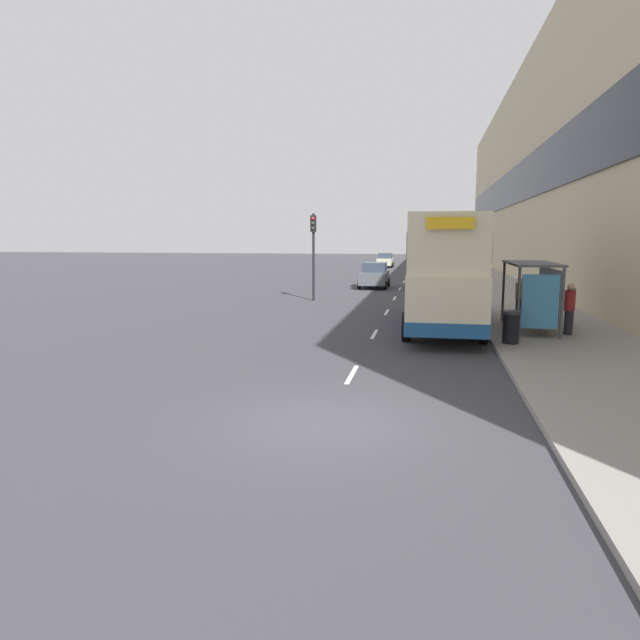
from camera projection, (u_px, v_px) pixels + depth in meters
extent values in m
plane|color=#38383D|center=(325.00, 423.00, 10.94)|extent=(220.00, 220.00, 0.00)
cube|color=gray|center=(484.00, 279.00, 47.17)|extent=(5.00, 93.00, 0.14)
cube|color=#C6B793|center=(541.00, 170.00, 45.17)|extent=(3.00, 93.00, 17.60)
cube|color=black|center=(520.00, 182.00, 45.58)|extent=(0.12, 89.28, 3.17)
cube|color=silver|center=(352.00, 374.00, 14.79)|extent=(0.12, 2.00, 0.01)
cube|color=silver|center=(374.00, 334.00, 20.91)|extent=(0.12, 2.00, 0.01)
cube|color=silver|center=(387.00, 312.00, 27.04)|extent=(0.12, 2.00, 0.01)
cube|color=silver|center=(394.00, 298.00, 33.17)|extent=(0.12, 2.00, 0.01)
cube|color=silver|center=(400.00, 289.00, 39.29)|extent=(0.12, 2.00, 0.01)
cube|color=silver|center=(404.00, 282.00, 45.42)|extent=(0.12, 2.00, 0.01)
cube|color=silver|center=(407.00, 276.00, 51.54)|extent=(0.12, 2.00, 0.01)
cube|color=#4C4C51|center=(532.00, 263.00, 20.85)|extent=(1.60, 4.20, 0.08)
cylinder|color=#4C4C51|center=(518.00, 303.00, 19.21)|extent=(0.10, 0.10, 2.40)
cylinder|color=#4C4C51|center=(503.00, 292.00, 23.10)|extent=(0.10, 0.10, 2.40)
cylinder|color=#4C4C51|center=(562.00, 304.00, 18.95)|extent=(0.10, 0.10, 2.40)
cylinder|color=#4C4C51|center=(540.00, 292.00, 22.84)|extent=(0.10, 0.10, 2.40)
cube|color=#99A8B2|center=(549.00, 294.00, 20.89)|extent=(0.04, 3.68, 1.92)
cube|color=#3F8CBF|center=(540.00, 302.00, 19.13)|extent=(1.19, 0.10, 1.82)
cube|color=maroon|center=(536.00, 317.00, 21.09)|extent=(0.36, 2.80, 0.08)
cube|color=beige|center=(443.00, 291.00, 22.49)|extent=(2.55, 11.02, 1.85)
cube|color=beige|center=(444.00, 243.00, 22.22)|extent=(2.50, 10.69, 1.95)
cube|color=#1E518C|center=(442.00, 309.00, 22.59)|extent=(2.58, 11.07, 0.45)
cube|color=#2D3847|center=(443.00, 282.00, 22.44)|extent=(2.58, 10.36, 0.81)
cube|color=#2D3847|center=(444.00, 245.00, 22.23)|extent=(2.55, 10.36, 0.94)
cube|color=yellow|center=(450.00, 223.00, 16.79)|extent=(1.40, 0.08, 0.36)
cylinder|color=black|center=(412.00, 303.00, 26.50)|extent=(0.30, 1.00, 1.00)
cylinder|color=black|center=(469.00, 304.00, 26.03)|extent=(0.30, 1.00, 1.00)
cylinder|color=black|center=(407.00, 326.00, 19.54)|extent=(0.30, 1.00, 1.00)
cylinder|color=black|center=(483.00, 329.00, 19.07)|extent=(0.30, 1.00, 1.00)
cube|color=#4C5156|center=(436.00, 275.00, 42.52)|extent=(1.84, 4.13, 0.80)
cube|color=#2D3847|center=(437.00, 266.00, 42.22)|extent=(1.62, 1.98, 0.65)
cylinder|color=black|center=(424.00, 279.00, 43.99)|extent=(0.20, 0.60, 0.60)
cylinder|color=black|center=(448.00, 280.00, 43.66)|extent=(0.20, 0.60, 0.60)
cylinder|color=black|center=(424.00, 282.00, 41.50)|extent=(0.20, 0.60, 0.60)
cylinder|color=black|center=(449.00, 282.00, 41.17)|extent=(0.20, 0.60, 0.60)
cube|color=#4C5156|center=(374.00, 278.00, 39.91)|extent=(1.80, 4.18, 0.81)
cube|color=#2D3847|center=(375.00, 267.00, 40.01)|extent=(1.58, 2.01, 0.66)
cylinder|color=black|center=(386.00, 285.00, 38.54)|extent=(0.20, 0.60, 0.60)
cylinder|color=black|center=(359.00, 285.00, 38.87)|extent=(0.20, 0.60, 0.60)
cylinder|color=black|center=(388.00, 282.00, 41.06)|extent=(0.20, 0.60, 0.60)
cylinder|color=black|center=(363.00, 282.00, 41.39)|extent=(0.20, 0.60, 0.60)
cube|color=#B7B799|center=(385.00, 262.00, 66.96)|extent=(1.72, 3.92, 0.75)
cube|color=#2D3847|center=(385.00, 256.00, 67.05)|extent=(1.52, 1.88, 0.61)
cylinder|color=black|center=(392.00, 265.00, 65.68)|extent=(0.20, 0.60, 0.60)
cylinder|color=black|center=(377.00, 265.00, 65.99)|extent=(0.20, 0.60, 0.60)
cylinder|color=black|center=(393.00, 264.00, 68.04)|extent=(0.20, 0.60, 0.60)
cylinder|color=black|center=(379.00, 264.00, 68.36)|extent=(0.20, 0.60, 0.60)
cylinder|color=#23232D|center=(568.00, 322.00, 20.00)|extent=(0.29, 0.29, 0.85)
cylinder|color=maroon|center=(570.00, 300.00, 19.89)|extent=(0.35, 0.35, 0.71)
sphere|color=tan|center=(571.00, 287.00, 19.82)|extent=(0.23, 0.23, 0.23)
cylinder|color=#23232D|center=(519.00, 308.00, 24.36)|extent=(0.27, 0.27, 0.80)
cylinder|color=#997F51|center=(520.00, 291.00, 24.25)|extent=(0.33, 0.33, 0.67)
sphere|color=tan|center=(520.00, 280.00, 24.19)|extent=(0.22, 0.22, 0.22)
cylinder|color=#23232D|center=(555.00, 317.00, 21.57)|extent=(0.28, 0.28, 0.82)
cylinder|color=#337260|center=(556.00, 297.00, 21.46)|extent=(0.34, 0.34, 0.68)
sphere|color=tan|center=(557.00, 285.00, 21.40)|extent=(0.22, 0.22, 0.22)
cylinder|color=#23232D|center=(570.00, 315.00, 22.19)|extent=(0.27, 0.27, 0.78)
cylinder|color=#337260|center=(571.00, 297.00, 22.09)|extent=(0.32, 0.32, 0.65)
sphere|color=tan|center=(572.00, 286.00, 22.03)|extent=(0.21, 0.21, 0.21)
cylinder|color=black|center=(511.00, 329.00, 18.34)|extent=(0.52, 0.52, 0.95)
cylinder|color=#2D2D33|center=(512.00, 313.00, 18.26)|extent=(0.55, 0.55, 0.10)
cylinder|color=black|center=(313.00, 258.00, 31.63)|extent=(0.14, 0.14, 4.82)
cube|color=black|center=(313.00, 224.00, 31.32)|extent=(0.30, 0.24, 0.90)
sphere|color=red|center=(313.00, 219.00, 31.16)|extent=(0.16, 0.16, 0.16)
sphere|color=#2D2D2D|center=(313.00, 224.00, 31.20)|extent=(0.16, 0.16, 0.16)
sphere|color=#2D2D2D|center=(313.00, 229.00, 31.24)|extent=(0.16, 0.16, 0.16)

